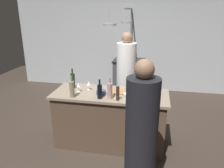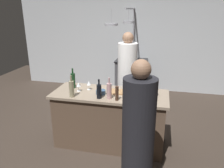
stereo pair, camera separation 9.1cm
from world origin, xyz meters
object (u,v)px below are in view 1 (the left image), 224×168
Objects in this scene: wine_bottle_rose at (110,91)px; wine_glass_near_right_guest at (154,94)px; stove_range at (129,76)px; wine_glass_near_left_guest at (78,85)px; guest_right at (141,140)px; mixing_bowl_ceramic at (129,96)px; wine_glass_by_chef at (89,84)px; mixing_bowl_blue at (101,92)px; wine_bottle_green at (139,86)px; wine_bottle_white at (72,89)px; bar_stool_right at (144,150)px; wine_bottle_dark at (100,91)px; mixing_bowl_steel at (153,92)px; pepper_mill at (118,93)px; wine_bottle_red at (73,81)px; cutting_board at (120,92)px; chef at (126,81)px.

wine_bottle_rose is 0.64m from wine_glass_near_right_guest.
wine_glass_near_left_guest is at bearing -101.52° from stove_range.
guest_right is 10.79× the size of mixing_bowl_ceramic.
wine_bottle_rose is 0.29m from mixing_bowl_ceramic.
wine_glass_by_chef is at bearing 160.73° from mixing_bowl_ceramic.
wine_glass_by_chef is 0.99× the size of mixing_bowl_blue.
wine_bottle_green is 0.97× the size of wine_bottle_white.
wine_bottle_dark is at bearing 150.90° from bar_stool_right.
wine_bottle_dark is 0.82m from mixing_bowl_steel.
mixing_bowl_ceramic is 0.99× the size of mixing_bowl_steel.
wine_glass_near_right_guest is 1.19m from wine_glass_near_left_guest.
wine_bottle_red reaches higher than pepper_mill.
cutting_board is at bearing 68.29° from wine_bottle_rose.
guest_right reaches higher than wine_bottle_green.
wine_bottle_green and wine_bottle_rose have the same top height.
wine_bottle_dark reaches higher than stove_range.
wine_bottle_dark is at bearing 4.80° from wine_bottle_white.
bar_stool_right is at bearing -78.29° from wine_bottle_green.
guest_right is 8.02× the size of pepper_mill.
pepper_mill is (-0.42, 0.37, 0.63)m from bar_stool_right.
pepper_mill is 1.43× the size of mixing_bowl_blue.
wine_bottle_dark is 0.18m from mixing_bowl_blue.
cutting_board is 2.19× the size of wine_glass_near_right_guest.
cutting_board is at bearing -174.74° from wine_bottle_green.
wine_bottle_red reaches higher than wine_glass_by_chef.
wine_glass_near_right_guest is 0.92× the size of mixing_bowl_steel.
mixing_bowl_blue is at bearing 26.34° from wine_bottle_white.
bar_stool_right is 2.14× the size of wine_bottle_green.
wine_glass_by_chef and wine_glass_near_right_guest have the same top height.
wine_bottle_white is 2.26× the size of wine_glass_near_right_guest.
wine_bottle_white reaches higher than wine_glass_near_left_guest.
wine_bottle_green is at bearing 30.82° from wine_bottle_dark.
chef is 1.38m from wine_bottle_white.
wine_bottle_white is at bearing -172.51° from mixing_bowl_ceramic.
pepper_mill is at bearing -87.97° from cutting_board.
wine_bottle_rose is 0.50m from wine_glass_by_chef.
wine_glass_near_right_guest is at bearing 2.78° from wine_bottle_rose.
wine_bottle_dark is 0.89× the size of wine_bottle_white.
wine_glass_by_chef reaches higher than stove_range.
mixing_bowl_steel reaches higher than bar_stool_right.
mixing_bowl_blue is (-0.80, 0.11, -0.07)m from wine_glass_near_right_guest.
wine_glass_by_chef is at bearing 143.75° from bar_stool_right.
wine_bottle_rose is at bearing -177.22° from wine_glass_near_right_guest.
wine_bottle_dark is at bearing -32.16° from wine_bottle_red.
mixing_bowl_blue is (-0.71, 0.54, 0.56)m from bar_stool_right.
chef reaches higher than stove_range.
wine_bottle_white is at bearing 145.13° from guest_right.
wine_glass_near_left_guest reaches higher than mixing_bowl_blue.
pepper_mill is 1.33× the size of mixing_bowl_steel.
guest_right is 1.45m from wine_glass_by_chef.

